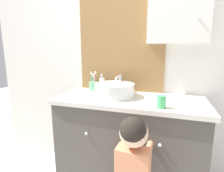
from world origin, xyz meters
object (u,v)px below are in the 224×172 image
at_px(sink_basin, 115,90).
at_px(toothbrush_holder, 94,85).
at_px(child_figure, 133,170).
at_px(soap_dispenser, 102,84).
at_px(drinking_cup, 161,102).

relative_size(sink_basin, toothbrush_holder, 2.09).
height_order(toothbrush_holder, child_figure, toothbrush_holder).
distance_m(toothbrush_holder, child_figure, 0.90).
bearing_deg(child_figure, soap_dispenser, 124.91).
bearing_deg(child_figure, toothbrush_holder, 129.82).
bearing_deg(toothbrush_holder, child_figure, -50.18).
relative_size(soap_dispenser, drinking_cup, 1.88).
distance_m(toothbrush_holder, soap_dispenser, 0.10).
height_order(toothbrush_holder, drinking_cup, toothbrush_holder).
bearing_deg(toothbrush_holder, soap_dispenser, -7.99).
relative_size(toothbrush_holder, soap_dispenser, 1.14).
bearing_deg(drinking_cup, soap_dispenser, 147.43).
bearing_deg(toothbrush_holder, drinking_cup, -29.54).
distance_m(soap_dispenser, drinking_cup, 0.67).
relative_size(sink_basin, soap_dispenser, 2.38).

